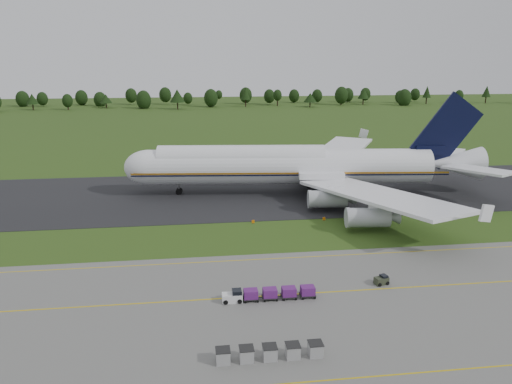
{
  "coord_description": "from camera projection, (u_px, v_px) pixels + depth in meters",
  "views": [
    {
      "loc": [
        -10.73,
        -80.17,
        30.24
      ],
      "look_at": [
        -0.17,
        2.0,
        7.45
      ],
      "focal_mm": 35.0,
      "sensor_mm": 36.0,
      "label": 1
    }
  ],
  "objects": [
    {
      "name": "ground",
      "position": [
        258.0,
        237.0,
        86.01
      ],
      "size": [
        600.0,
        600.0,
        0.0
      ],
      "primitive_type": "plane",
      "color": "#294514",
      "rests_on": "ground"
    },
    {
      "name": "apron",
      "position": [
        300.0,
        347.0,
        53.49
      ],
      "size": [
        300.0,
        52.0,
        0.06
      ],
      "primitive_type": "cube",
      "color": "#60605C",
      "rests_on": "ground"
    },
    {
      "name": "taxiway",
      "position": [
        242.0,
        193.0,
        112.77
      ],
      "size": [
        300.0,
        40.0,
        0.08
      ],
      "primitive_type": "cube",
      "color": "black",
      "rests_on": "ground"
    },
    {
      "name": "apron_markings",
      "position": [
        288.0,
        314.0,
        60.19
      ],
      "size": [
        300.0,
        30.2,
        0.01
      ],
      "color": "#C4A90B",
      "rests_on": "apron"
    },
    {
      "name": "tree_line",
      "position": [
        184.0,
        97.0,
        293.53
      ],
      "size": [
        529.02,
        22.76,
        11.9
      ],
      "color": "black",
      "rests_on": "ground"
    },
    {
      "name": "aircraft",
      "position": [
        296.0,
        165.0,
        111.08
      ],
      "size": [
        80.98,
        78.38,
        22.69
      ],
      "color": "white",
      "rests_on": "ground"
    },
    {
      "name": "baggage_train",
      "position": [
        268.0,
        294.0,
        63.57
      ],
      "size": [
        12.02,
        1.54,
        1.48
      ],
      "color": "silver",
      "rests_on": "apron"
    },
    {
      "name": "utility_cart",
      "position": [
        381.0,
        281.0,
        67.9
      ],
      "size": [
        2.05,
        1.53,
        1.01
      ],
      "color": "#2C3223",
      "rests_on": "apron"
    },
    {
      "name": "uld_row",
      "position": [
        270.0,
        352.0,
        51.1
      ],
      "size": [
        11.11,
        1.51,
        1.49
      ],
      "color": "gray",
      "rests_on": "apron"
    },
    {
      "name": "edge_markers",
      "position": [
        358.0,
        217.0,
        95.3
      ],
      "size": [
        41.12,
        0.3,
        0.6
      ],
      "color": "orange",
      "rests_on": "ground"
    }
  ]
}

